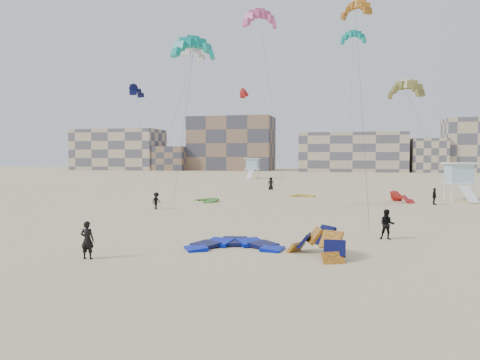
% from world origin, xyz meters
% --- Properties ---
extents(ground, '(320.00, 320.00, 0.00)m').
position_xyz_m(ground, '(0.00, 0.00, 0.00)').
color(ground, beige).
rests_on(ground, ground).
extents(kite_ground_blue, '(5.58, 5.76, 1.09)m').
position_xyz_m(kite_ground_blue, '(3.41, 3.72, 0.00)').
color(kite_ground_blue, '#0024C4').
rests_on(kite_ground_blue, ground).
extents(kite_ground_orange, '(4.88, 4.88, 3.50)m').
position_xyz_m(kite_ground_orange, '(7.86, 2.63, 0.00)').
color(kite_ground_orange, orange).
rests_on(kite_ground_orange, ground).
extents(kite_ground_green, '(4.75, 4.70, 1.05)m').
position_xyz_m(kite_ground_green, '(-5.68, 27.75, 0.00)').
color(kite_ground_green, '#337E1C').
rests_on(kite_ground_green, ground).
extents(kite_ground_red_far, '(4.35, 4.30, 3.34)m').
position_xyz_m(kite_ground_red_far, '(14.78, 31.91, 0.00)').
color(kite_ground_red_far, red).
rests_on(kite_ground_red_far, ground).
extents(kite_ground_yellow, '(3.02, 3.16, 0.54)m').
position_xyz_m(kite_ground_yellow, '(3.83, 36.24, 0.00)').
color(kite_ground_yellow, gold).
rests_on(kite_ground_yellow, ground).
extents(kitesurfer_main, '(0.70, 0.48, 1.84)m').
position_xyz_m(kitesurfer_main, '(-2.82, -0.44, 0.92)').
color(kitesurfer_main, black).
rests_on(kitesurfer_main, ground).
extents(kitesurfer_b, '(0.91, 0.73, 1.79)m').
position_xyz_m(kitesurfer_b, '(11.57, 8.30, 0.90)').
color(kitesurfer_b, black).
rests_on(kitesurfer_b, ground).
extents(kitesurfer_c, '(0.90, 1.15, 1.56)m').
position_xyz_m(kitesurfer_c, '(-8.02, 19.72, 0.78)').
color(kitesurfer_c, black).
rests_on(kitesurfer_c, ground).
extents(kitesurfer_d, '(0.51, 1.03, 1.70)m').
position_xyz_m(kitesurfer_d, '(17.71, 29.84, 0.85)').
color(kitesurfer_d, black).
rests_on(kitesurfer_d, ground).
extents(kitesurfer_e, '(0.94, 0.65, 1.86)m').
position_xyz_m(kitesurfer_e, '(-1.70, 45.96, 0.93)').
color(kitesurfer_e, black).
rests_on(kitesurfer_e, ground).
extents(kite_fly_teal_a, '(5.54, 5.53, 14.46)m').
position_xyz_m(kite_fly_teal_a, '(-3.77, 18.16, 14.04)').
color(kite_fly_teal_a, '#0DA492').
rests_on(kite_fly_teal_a, ground).
extents(kite_fly_orange, '(4.71, 29.95, 20.97)m').
position_xyz_m(kite_fly_orange, '(9.78, 32.80, 20.72)').
color(kite_fly_orange, orange).
rests_on(kite_fly_orange, ground).
extents(kite_fly_grey, '(4.77, 10.91, 18.77)m').
position_xyz_m(kite_fly_grey, '(-10.81, 38.63, 18.49)').
color(kite_fly_grey, white).
rests_on(kite_fly_grey, ground).
extents(kite_fly_pink, '(5.59, 10.82, 22.26)m').
position_xyz_m(kite_fly_pink, '(-1.73, 37.82, 21.85)').
color(kite_fly_pink, '#EB60BF').
rests_on(kite_fly_pink, ground).
extents(kite_fly_olive, '(7.32, 5.13, 12.54)m').
position_xyz_m(kite_fly_olive, '(15.18, 34.06, 12.08)').
color(kite_fly_olive, olive).
rests_on(kite_fly_olive, ground).
extents(kite_fly_navy, '(3.68, 3.57, 14.85)m').
position_xyz_m(kite_fly_navy, '(-21.80, 44.39, 14.49)').
color(kite_fly_navy, '#0B0943').
rests_on(kite_fly_navy, ground).
extents(kite_fly_teal_b, '(4.09, 5.67, 24.60)m').
position_xyz_m(kite_fly_teal_b, '(9.61, 60.69, 24.44)').
color(kite_fly_teal_b, '#0DA492').
rests_on(kite_fly_teal_b, ground).
extents(kite_fly_red, '(4.05, 4.91, 15.54)m').
position_xyz_m(kite_fly_red, '(-8.38, 57.69, 15.45)').
color(kite_fly_red, red).
rests_on(kite_fly_red, ground).
extents(lifeguard_tower_near, '(3.42, 6.00, 4.20)m').
position_xyz_m(lifeguard_tower_near, '(21.16, 35.62, 2.08)').
color(lifeguard_tower_near, white).
rests_on(lifeguard_tower_near, ground).
extents(lifeguard_tower_far, '(3.12, 5.98, 4.40)m').
position_xyz_m(lifeguard_tower_far, '(-11.15, 78.42, 2.18)').
color(lifeguard_tower_far, white).
rests_on(lifeguard_tower_far, ground).
extents(condo_west_a, '(30.00, 15.00, 14.00)m').
position_xyz_m(condo_west_a, '(-70.00, 130.00, 7.00)').
color(condo_west_a, tan).
rests_on(condo_west_a, ground).
extents(condo_west_b, '(28.00, 14.00, 18.00)m').
position_xyz_m(condo_west_b, '(-30.00, 134.00, 9.00)').
color(condo_west_b, '#7D614B').
rests_on(condo_west_b, ground).
extents(condo_mid, '(32.00, 16.00, 12.00)m').
position_xyz_m(condo_mid, '(10.00, 130.00, 6.00)').
color(condo_mid, tan).
rests_on(condo_mid, ground).
extents(condo_fill_left, '(12.00, 10.00, 8.00)m').
position_xyz_m(condo_fill_left, '(-50.00, 128.00, 4.00)').
color(condo_fill_left, '#7D614B').
rests_on(condo_fill_left, ground).
extents(condo_fill_right, '(10.00, 10.00, 10.00)m').
position_xyz_m(condo_fill_right, '(32.00, 128.00, 5.00)').
color(condo_fill_right, tan).
rests_on(condo_fill_right, ground).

